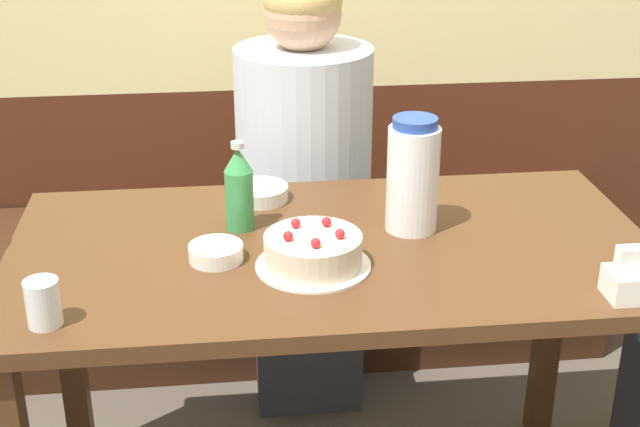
% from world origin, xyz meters
% --- Properties ---
extents(bench_seat, '(1.94, 0.38, 0.46)m').
position_xyz_m(bench_seat, '(0.00, 0.83, 0.23)').
color(bench_seat, '#381E11').
rests_on(bench_seat, ground_plane).
extents(dining_table, '(1.36, 0.72, 0.77)m').
position_xyz_m(dining_table, '(0.00, 0.00, 0.66)').
color(dining_table, '#4C2D19').
rests_on(dining_table, ground_plane).
extents(birthday_cake, '(0.23, 0.23, 0.09)m').
position_xyz_m(birthday_cake, '(-0.05, -0.10, 0.80)').
color(birthday_cake, white).
rests_on(birthday_cake, dining_table).
extents(water_pitcher, '(0.11, 0.11, 0.25)m').
position_xyz_m(water_pitcher, '(0.18, 0.06, 0.89)').
color(water_pitcher, white).
rests_on(water_pitcher, dining_table).
extents(soju_bottle, '(0.06, 0.06, 0.20)m').
position_xyz_m(soju_bottle, '(-0.19, 0.10, 0.86)').
color(soju_bottle, '#388E4C').
rests_on(soju_bottle, dining_table).
extents(napkin_holder, '(0.11, 0.08, 0.11)m').
position_xyz_m(napkin_holder, '(0.54, -0.29, 0.81)').
color(napkin_holder, white).
rests_on(napkin_holder, dining_table).
extents(bowl_soup_white, '(0.11, 0.11, 0.03)m').
position_xyz_m(bowl_soup_white, '(-0.24, -0.05, 0.79)').
color(bowl_soup_white, white).
rests_on(bowl_soup_white, dining_table).
extents(bowl_rice_small, '(0.14, 0.14, 0.03)m').
position_xyz_m(bowl_rice_small, '(-0.14, 0.26, 0.79)').
color(bowl_rice_small, white).
rests_on(bowl_rice_small, dining_table).
extents(glass_water_tall, '(0.06, 0.06, 0.09)m').
position_xyz_m(glass_water_tall, '(-0.55, -0.27, 0.81)').
color(glass_water_tall, silver).
rests_on(glass_water_tall, dining_table).
extents(person_pale_blue_shirt, '(0.37, 0.37, 1.25)m').
position_xyz_m(person_pale_blue_shirt, '(-0.00, 0.62, 0.62)').
color(person_pale_blue_shirt, '#33333D').
rests_on(person_pale_blue_shirt, ground_plane).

